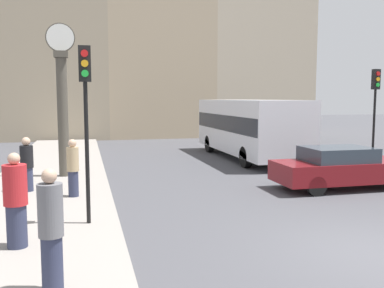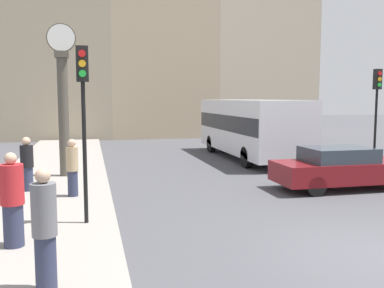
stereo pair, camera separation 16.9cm
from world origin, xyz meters
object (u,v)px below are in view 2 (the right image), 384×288
bus_distant (250,125)px  traffic_light_near (83,98)px  street_clock (63,103)px  pedestrian_grey_jacket (45,230)px  traffic_light_far (377,100)px  pedestrian_red_top (12,201)px  sedan_car (341,168)px  pedestrian_black_jacket (27,164)px  pedestrian_tan_coat (72,168)px

bus_distant → traffic_light_near: 12.46m
traffic_light_near → street_clock: 6.23m
street_clock → pedestrian_grey_jacket: 9.67m
traffic_light_far → street_clock: 11.57m
traffic_light_far → pedestrian_red_top: 13.46m
sedan_car → bus_distant: 7.38m
traffic_light_far → pedestrian_red_top: (-11.98, -5.84, -1.83)m
traffic_light_near → pedestrian_black_jacket: bearing=114.4°
bus_distant → pedestrian_black_jacket: 11.11m
sedan_car → pedestrian_grey_jacket: size_ratio=2.44×
bus_distant → pedestrian_tan_coat: bearing=-138.8°
bus_distant → pedestrian_black_jacket: size_ratio=5.37×
street_clock → pedestrian_black_jacket: size_ratio=3.30×
bus_distant → pedestrian_tan_coat: 10.66m
pedestrian_grey_jacket → pedestrian_tan_coat: bearing=88.6°
pedestrian_tan_coat → traffic_light_far: bearing=9.4°
pedestrian_red_top → pedestrian_black_jacket: bearing=94.8°
sedan_car → traffic_light_near: 8.57m
traffic_light_near → pedestrian_red_top: 2.62m
bus_distant → pedestrian_black_jacket: bus_distant is taller
traffic_light_near → traffic_light_far: size_ratio=0.97×
bus_distant → pedestrian_red_top: size_ratio=4.90×
pedestrian_grey_jacket → sedan_car: bearing=34.5°
traffic_light_near → pedestrian_grey_jacket: 3.87m
traffic_light_far → traffic_light_near: bearing=-156.8°
traffic_light_near → pedestrian_grey_jacket: (-0.53, -3.34, -1.87)m
pedestrian_black_jacket → pedestrian_grey_jacket: pedestrian_grey_jacket is taller
pedestrian_red_top → bus_distant: bearing=51.0°
sedan_car → pedestrian_tan_coat: size_ratio=2.68×
sedan_car → street_clock: bearing=156.8°
traffic_light_far → sedan_car: bearing=-142.5°
traffic_light_near → pedestrian_grey_jacket: traffic_light_near is taller
pedestrian_red_top → street_clock: bearing=86.0°
street_clock → pedestrian_tan_coat: 3.86m
pedestrian_red_top → pedestrian_grey_jacket: size_ratio=0.99×
bus_distant → traffic_light_far: 6.15m
sedan_car → pedestrian_black_jacket: size_ratio=2.70×
sedan_car → pedestrian_red_top: size_ratio=2.46×
bus_distant → street_clock: (-8.39, -3.60, 1.11)m
traffic_light_near → pedestrian_black_jacket: traffic_light_near is taller
traffic_light_near → street_clock: bearing=97.2°
bus_distant → street_clock: street_clock is taller
bus_distant → pedestrian_red_top: (-8.92, -11.03, -0.60)m
pedestrian_tan_coat → pedestrian_grey_jacket: (-0.14, -6.10, 0.08)m
street_clock → pedestrian_black_jacket: (-0.95, -2.36, -1.78)m
sedan_car → pedestrian_black_jacket: bearing=172.0°
bus_distant → pedestrian_grey_jacket: size_ratio=4.87×
pedestrian_red_top → pedestrian_grey_jacket: 2.22m
traffic_light_near → pedestrian_tan_coat: (-0.39, 2.76, -1.95)m
sedan_car → pedestrian_tan_coat: 8.30m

